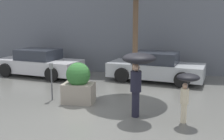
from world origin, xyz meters
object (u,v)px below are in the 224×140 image
Objects in this scene: person_child at (187,86)px; parked_car_near at (156,68)px; parked_car_far at (39,63)px; parking_meter at (51,74)px; planter_box at (78,83)px; person_adult at (138,67)px.

parked_car_near is (-1.00, 5.19, -0.46)m from person_child.
person_child reaches higher than parked_car_far.
parked_car_far is at bearing 120.55° from parking_meter.
person_child reaches higher than planter_box.
parked_car_far is 3.40× the size of parking_meter.
person_adult is at bearing -20.99° from parking_meter.
parked_car_far is 4.52m from parking_meter.
planter_box is 3.74m from person_child.
parked_car_near is (2.49, 3.89, -0.06)m from planter_box.
person_adult is 0.42× the size of parked_car_far.
parked_car_far is (-5.44, 5.09, -0.89)m from person_adult.
planter_box is 4.61m from parked_car_near.
parked_car_far is at bearing 129.67° from planter_box.
parked_car_far is (-5.80, 0.10, -0.00)m from parked_car_near.
person_adult is 1.44× the size of parking_meter.
parked_car_near is at bearing 153.50° from person_child.
parked_car_near is at bearing -79.94° from parked_car_far.
planter_box is 5.18m from parked_car_far.
planter_box is at bearing -129.25° from parked_car_far.
person_adult reaches higher than parked_car_near.
person_child reaches higher than parked_car_near.
parked_car_far is at bearing -169.60° from person_adult.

